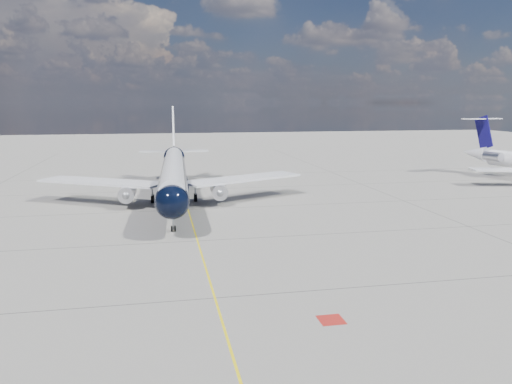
# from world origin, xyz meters

# --- Properties ---
(ground) EXTENTS (320.00, 320.00, 0.00)m
(ground) POSITION_xyz_m (0.00, 30.00, 0.00)
(ground) COLOR gray
(ground) RESTS_ON ground
(taxiway_centerline) EXTENTS (0.16, 160.00, 0.01)m
(taxiway_centerline) POSITION_xyz_m (0.00, 25.00, 0.00)
(taxiway_centerline) COLOR yellow
(taxiway_centerline) RESTS_ON ground
(red_marking) EXTENTS (1.60, 1.60, 0.01)m
(red_marking) POSITION_xyz_m (6.80, -10.00, 0.00)
(red_marking) COLOR maroon
(red_marking) RESTS_ON ground
(main_airliner) EXTENTS (36.89, 44.91, 12.98)m
(main_airliner) POSITION_xyz_m (-1.53, 30.54, 4.03)
(main_airliner) COLOR black
(main_airliner) RESTS_ON ground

